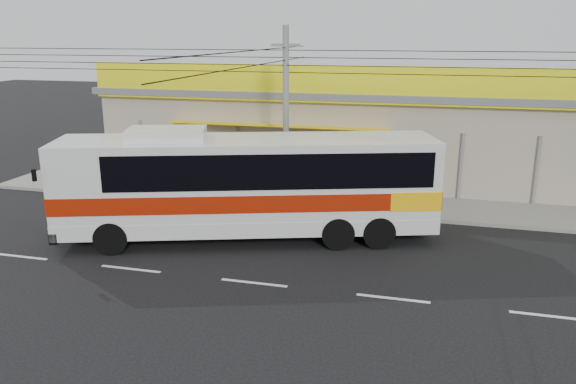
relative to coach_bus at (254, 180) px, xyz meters
name	(u,v)px	position (x,y,z in m)	size (l,w,h in m)	color
ground	(277,252)	(1.13, -1.06, -2.12)	(120.00, 120.00, 0.00)	black
sidewalk	(314,200)	(1.13, 4.94, -2.05)	(30.00, 3.20, 0.15)	gray
lane_markings	(254,283)	(1.13, -3.56, -2.12)	(50.00, 0.12, 0.01)	silver
storefront_building	(337,129)	(1.13, 10.48, 0.18)	(22.60, 9.20, 5.70)	#A9A088
coach_bus	(254,180)	(0.00, 0.00, 0.00)	(13.08, 6.56, 3.97)	silver
motorbike_red	(224,180)	(-3.06, 5.06, -1.43)	(0.71, 2.05, 1.08)	maroon
motorbike_dark	(147,182)	(-6.14, 3.64, -1.38)	(0.55, 1.96, 1.18)	black
utility_pole	(286,60)	(0.33, 3.14, 3.92)	(34.00, 14.00, 7.33)	slate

